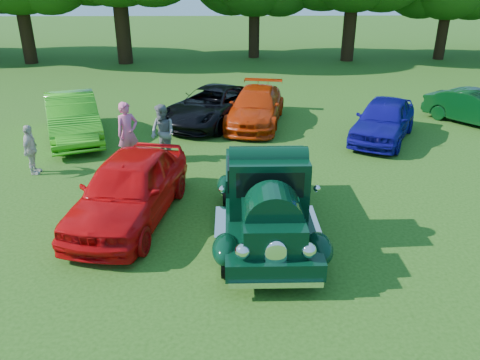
{
  "coord_description": "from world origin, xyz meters",
  "views": [
    {
      "loc": [
        -0.68,
        -8.98,
        5.54
      ],
      "look_at": [
        -0.46,
        0.99,
        1.1
      ],
      "focal_mm": 35.0,
      "sensor_mm": 36.0,
      "label": 1
    }
  ],
  "objects_px": {
    "hero_pickup": "(266,198)",
    "red_convertible": "(129,188)",
    "back_car_green": "(477,108)",
    "back_car_orange": "(256,107)",
    "spectator_pink": "(128,133)",
    "back_car_lime": "(73,117)",
    "back_car_blue": "(384,119)",
    "back_car_black": "(212,105)",
    "spectator_grey": "(163,133)",
    "spectator_white": "(31,150)"
  },
  "relations": [
    {
      "from": "hero_pickup",
      "to": "back_car_black",
      "type": "xyz_separation_m",
      "value": [
        -1.52,
        8.71,
        -0.16
      ]
    },
    {
      "from": "back_car_orange",
      "to": "spectator_pink",
      "type": "height_order",
      "value": "spectator_pink"
    },
    {
      "from": "back_car_black",
      "to": "spectator_white",
      "type": "bearing_deg",
      "value": -108.91
    },
    {
      "from": "red_convertible",
      "to": "back_car_lime",
      "type": "distance_m",
      "value": 6.91
    },
    {
      "from": "spectator_pink",
      "to": "back_car_blue",
      "type": "bearing_deg",
      "value": -25.59
    },
    {
      "from": "back_car_lime",
      "to": "back_car_green",
      "type": "xyz_separation_m",
      "value": [
        15.36,
        1.41,
        -0.14
      ]
    },
    {
      "from": "red_convertible",
      "to": "back_car_green",
      "type": "relative_size",
      "value": 1.19
    },
    {
      "from": "hero_pickup",
      "to": "red_convertible",
      "type": "relative_size",
      "value": 1.08
    },
    {
      "from": "back_car_green",
      "to": "spectator_pink",
      "type": "xyz_separation_m",
      "value": [
        -12.89,
        -3.84,
        0.32
      ]
    },
    {
      "from": "back_car_orange",
      "to": "spectator_grey",
      "type": "bearing_deg",
      "value": -118.32
    },
    {
      "from": "back_car_black",
      "to": "back_car_orange",
      "type": "height_order",
      "value": "back_car_black"
    },
    {
      "from": "hero_pickup",
      "to": "red_convertible",
      "type": "height_order",
      "value": "hero_pickup"
    },
    {
      "from": "red_convertible",
      "to": "back_car_blue",
      "type": "xyz_separation_m",
      "value": [
        7.92,
        5.78,
        -0.07
      ]
    },
    {
      "from": "back_car_black",
      "to": "back_car_green",
      "type": "xyz_separation_m",
      "value": [
        10.43,
        -0.44,
        -0.05
      ]
    },
    {
      "from": "hero_pickup",
      "to": "spectator_grey",
      "type": "relative_size",
      "value": 2.82
    },
    {
      "from": "hero_pickup",
      "to": "back_car_blue",
      "type": "distance_m",
      "value": 8.02
    },
    {
      "from": "red_convertible",
      "to": "spectator_pink",
      "type": "xyz_separation_m",
      "value": [
        -0.74,
        3.69,
        0.17
      ]
    },
    {
      "from": "back_car_lime",
      "to": "spectator_white",
      "type": "xyz_separation_m",
      "value": [
        -0.24,
        -3.26,
        -0.04
      ]
    },
    {
      "from": "back_car_green",
      "to": "spectator_pink",
      "type": "height_order",
      "value": "spectator_pink"
    },
    {
      "from": "spectator_pink",
      "to": "spectator_grey",
      "type": "relative_size",
      "value": 1.08
    },
    {
      "from": "hero_pickup",
      "to": "spectator_pink",
      "type": "distance_m",
      "value": 5.96
    },
    {
      "from": "red_convertible",
      "to": "hero_pickup",
      "type": "bearing_deg",
      "value": -2.54
    },
    {
      "from": "hero_pickup",
      "to": "spectator_pink",
      "type": "bearing_deg",
      "value": 131.99
    },
    {
      "from": "back_car_black",
      "to": "back_car_lime",
      "type": "bearing_deg",
      "value": -132.99
    },
    {
      "from": "red_convertible",
      "to": "back_car_green",
      "type": "bearing_deg",
      "value": 42.04
    },
    {
      "from": "back_car_orange",
      "to": "hero_pickup",
      "type": "bearing_deg",
      "value": -80.42
    },
    {
      "from": "red_convertible",
      "to": "spectator_white",
      "type": "relative_size",
      "value": 3.13
    },
    {
      "from": "hero_pickup",
      "to": "back_car_blue",
      "type": "bearing_deg",
      "value": 54.36
    },
    {
      "from": "back_car_lime",
      "to": "spectator_white",
      "type": "distance_m",
      "value": 3.27
    },
    {
      "from": "back_car_green",
      "to": "back_car_orange",
      "type": "bearing_deg",
      "value": 141.42
    },
    {
      "from": "red_convertible",
      "to": "back_car_lime",
      "type": "bearing_deg",
      "value": 127.91
    },
    {
      "from": "spectator_grey",
      "to": "back_car_black",
      "type": "bearing_deg",
      "value": 113.11
    },
    {
      "from": "spectator_pink",
      "to": "back_car_lime",
      "type": "bearing_deg",
      "value": 96.29
    },
    {
      "from": "spectator_white",
      "to": "back_car_orange",
      "type": "bearing_deg",
      "value": -57.54
    },
    {
      "from": "back_car_blue",
      "to": "spectator_pink",
      "type": "distance_m",
      "value": 8.91
    },
    {
      "from": "back_car_lime",
      "to": "back_car_blue",
      "type": "relative_size",
      "value": 1.11
    },
    {
      "from": "back_car_orange",
      "to": "back_car_blue",
      "type": "relative_size",
      "value": 1.1
    },
    {
      "from": "back_car_orange",
      "to": "spectator_pink",
      "type": "distance_m",
      "value": 5.84
    },
    {
      "from": "red_convertible",
      "to": "back_car_orange",
      "type": "relative_size",
      "value": 0.99
    },
    {
      "from": "hero_pickup",
      "to": "back_car_lime",
      "type": "height_order",
      "value": "hero_pickup"
    },
    {
      "from": "back_car_black",
      "to": "spectator_pink",
      "type": "xyz_separation_m",
      "value": [
        -2.47,
        -4.28,
        0.27
      ]
    },
    {
      "from": "back_car_black",
      "to": "back_car_green",
      "type": "bearing_deg",
      "value": 23.99
    },
    {
      "from": "hero_pickup",
      "to": "back_car_blue",
      "type": "relative_size",
      "value": 1.17
    },
    {
      "from": "back_car_blue",
      "to": "back_car_green",
      "type": "height_order",
      "value": "back_car_blue"
    },
    {
      "from": "spectator_grey",
      "to": "back_car_orange",
      "type": "bearing_deg",
      "value": 92.95
    },
    {
      "from": "back_car_black",
      "to": "red_convertible",
      "type": "bearing_deg",
      "value": -75.78
    },
    {
      "from": "hero_pickup",
      "to": "spectator_pink",
      "type": "xyz_separation_m",
      "value": [
        -3.99,
        4.43,
        0.12
      ]
    },
    {
      "from": "back_car_lime",
      "to": "back_car_green",
      "type": "relative_size",
      "value": 1.21
    },
    {
      "from": "red_convertible",
      "to": "spectator_pink",
      "type": "distance_m",
      "value": 3.77
    },
    {
      "from": "back_car_green",
      "to": "spectator_grey",
      "type": "distance_m",
      "value": 12.39
    }
  ]
}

